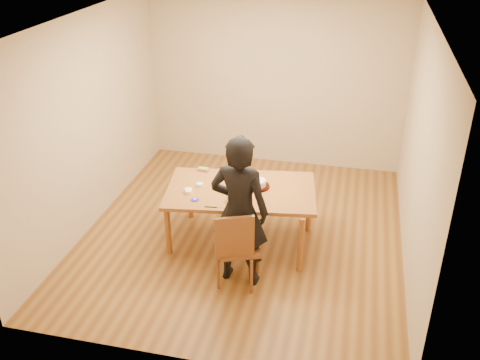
% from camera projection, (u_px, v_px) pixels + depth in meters
% --- Properties ---
extents(room_shell, '(4.00, 4.50, 2.70)m').
position_uv_depth(room_shell, '(250.00, 126.00, 6.63)').
color(room_shell, brown).
rests_on(room_shell, ground).
extents(dining_table, '(1.91, 1.30, 0.04)m').
position_uv_depth(dining_table, '(241.00, 191.00, 6.44)').
color(dining_table, brown).
rests_on(dining_table, floor).
extents(dining_chair, '(0.56, 0.56, 0.04)m').
position_uv_depth(dining_chair, '(239.00, 247.00, 5.86)').
color(dining_chair, brown).
rests_on(dining_chair, floor).
extents(cake_plate, '(0.29, 0.29, 0.02)m').
position_uv_depth(cake_plate, '(258.00, 186.00, 6.47)').
color(cake_plate, red).
rests_on(cake_plate, dining_table).
extents(cake, '(0.20, 0.20, 0.06)m').
position_uv_depth(cake, '(258.00, 183.00, 6.45)').
color(cake, white).
rests_on(cake, cake_plate).
extents(frosting_dome, '(0.19, 0.19, 0.03)m').
position_uv_depth(frosting_dome, '(258.00, 180.00, 6.43)').
color(frosting_dome, white).
rests_on(frosting_dome, cake).
extents(frosting_tub, '(0.10, 0.10, 0.09)m').
position_uv_depth(frosting_tub, '(230.00, 198.00, 6.15)').
color(frosting_tub, white).
rests_on(frosting_tub, dining_table).
extents(frosting_lid, '(0.10, 0.10, 0.01)m').
position_uv_depth(frosting_lid, '(195.00, 200.00, 6.18)').
color(frosting_lid, '#241CB7').
rests_on(frosting_lid, dining_table).
extents(frosting_dollop, '(0.04, 0.04, 0.02)m').
position_uv_depth(frosting_dollop, '(195.00, 199.00, 6.18)').
color(frosting_dollop, white).
rests_on(frosting_dollop, frosting_lid).
extents(ramekin_green, '(0.09, 0.09, 0.04)m').
position_uv_depth(ramekin_green, '(189.00, 190.00, 6.35)').
color(ramekin_green, white).
rests_on(ramekin_green, dining_table).
extents(ramekin_yellow, '(0.08, 0.08, 0.04)m').
position_uv_depth(ramekin_yellow, '(200.00, 185.00, 6.48)').
color(ramekin_yellow, white).
rests_on(ramekin_yellow, dining_table).
extents(ramekin_multi, '(0.08, 0.08, 0.04)m').
position_uv_depth(ramekin_multi, '(189.00, 192.00, 6.32)').
color(ramekin_multi, white).
rests_on(ramekin_multi, dining_table).
extents(candy_box_pink, '(0.14, 0.08, 0.02)m').
position_uv_depth(candy_box_pink, '(203.00, 170.00, 6.85)').
color(candy_box_pink, '#E73681').
rests_on(candy_box_pink, dining_table).
extents(candy_box_green, '(0.13, 0.07, 0.02)m').
position_uv_depth(candy_box_green, '(203.00, 169.00, 6.85)').
color(candy_box_green, green).
rests_on(candy_box_green, candy_box_pink).
extents(spatula, '(0.14, 0.03, 0.01)m').
position_uv_depth(spatula, '(211.00, 207.00, 6.04)').
color(spatula, black).
rests_on(spatula, dining_table).
extents(person, '(0.67, 0.47, 1.76)m').
position_uv_depth(person, '(239.00, 212.00, 5.71)').
color(person, black).
rests_on(person, floor).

